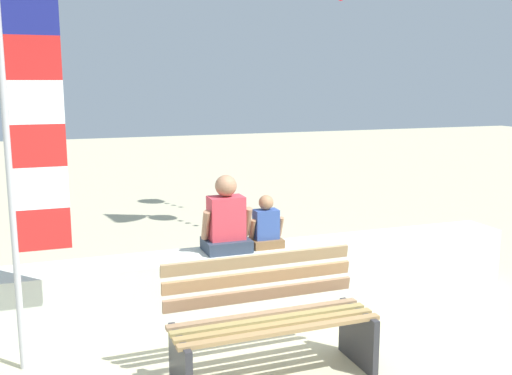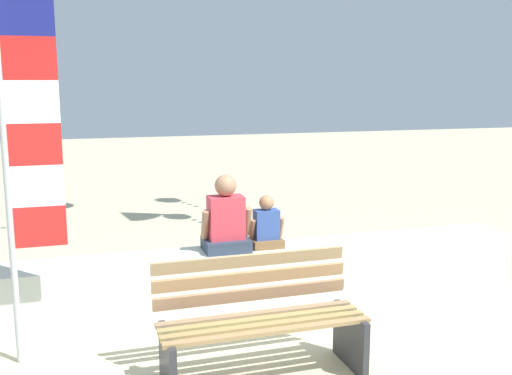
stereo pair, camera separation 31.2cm
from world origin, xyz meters
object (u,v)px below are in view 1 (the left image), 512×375
object	(u,v)px
flag_banner	(26,126)
person_adult	(226,222)
person_child	(266,227)
park_bench	(270,323)

from	to	relation	value
flag_banner	person_adult	bearing A→B (deg)	18.63
flag_banner	person_child	bearing A→B (deg)	15.23
park_bench	person_adult	xyz separation A→B (m)	(0.07, 1.31, 0.48)
person_child	flag_banner	distance (m)	2.42
person_child	park_bench	bearing A→B (deg)	-109.69
person_child	flag_banner	world-z (taller)	flag_banner
park_bench	flag_banner	world-z (taller)	flag_banner
person_adult	flag_banner	world-z (taller)	flag_banner
flag_banner	park_bench	bearing A→B (deg)	-24.47
park_bench	flag_banner	size ratio (longest dim) A/B	0.49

